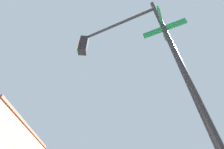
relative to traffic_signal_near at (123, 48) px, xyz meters
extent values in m
cylinder|color=black|center=(-0.56, -1.02, -1.27)|extent=(0.12, 0.12, 6.20)
cylinder|color=black|center=(0.07, 0.13, 1.43)|extent=(1.35, 2.35, 0.09)
cube|color=black|center=(0.71, 1.29, 0.98)|extent=(0.28, 0.28, 0.80)
sphere|color=red|center=(0.78, 1.42, 1.23)|extent=(0.18, 0.18, 0.18)
sphere|color=orange|center=(0.78, 1.42, 0.98)|extent=(0.18, 0.18, 0.18)
sphere|color=green|center=(0.78, 1.42, 0.73)|extent=(0.18, 0.18, 0.18)
cube|color=#0F5128|center=(-0.56, -1.02, 0.18)|extent=(0.57, 0.98, 0.20)
cube|color=#0F5128|center=(-0.56, -1.02, 0.40)|extent=(0.90, 0.52, 0.20)
camera|label=1|loc=(-2.44, 0.49, -3.30)|focal=23.21mm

